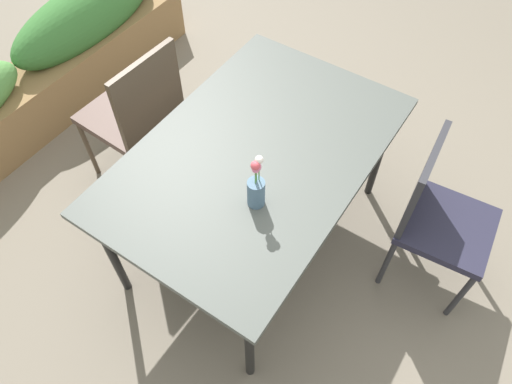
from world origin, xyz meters
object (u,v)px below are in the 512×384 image
object	(u,v)px
chair_near_right	(437,213)
chair_far_side	(137,111)
dining_table	(256,158)
flower_vase	(256,188)
planter_box	(26,84)

from	to	relation	value
chair_near_right	chair_far_side	distance (m)	1.61
dining_table	flower_vase	size ratio (longest dim) A/B	5.31
chair_near_right	planter_box	distance (m)	2.55
chair_far_side	flower_vase	bearing A→B (deg)	-102.87
planter_box	dining_table	bearing A→B (deg)	-88.68
chair_near_right	dining_table	bearing A→B (deg)	-73.05
dining_table	chair_far_side	world-z (taller)	chair_far_side
chair_far_side	dining_table	bearing A→B (deg)	-89.54
chair_near_right	flower_vase	world-z (taller)	flower_vase
chair_far_side	planter_box	world-z (taller)	chair_far_side
flower_vase	planter_box	xyz separation A→B (m)	(0.19, 1.87, -0.51)
flower_vase	planter_box	bearing A→B (deg)	84.15
dining_table	chair_far_side	xyz separation A→B (m)	(0.03, 0.79, -0.15)
chair_far_side	flower_vase	size ratio (longest dim) A/B	3.40
dining_table	chair_near_right	xyz separation A→B (m)	(0.32, -0.80, -0.18)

